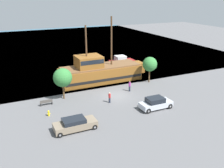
{
  "coord_description": "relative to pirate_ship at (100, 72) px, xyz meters",
  "views": [
    {
      "loc": [
        -15.41,
        -31.53,
        14.62
      ],
      "look_at": [
        0.25,
        2.0,
        1.2
      ],
      "focal_mm": 40.0,
      "sensor_mm": 36.0,
      "label": 1
    }
  ],
  "objects": [
    {
      "name": "parked_car_curb_mid",
      "position": [
        -8.99,
        -14.44,
        -1.04
      ],
      "size": [
        4.86,
        1.97,
        1.44
      ],
      "color": "#7F705B",
      "rests_on": "ground_plane"
    },
    {
      "name": "fire_hydrant",
      "position": [
        -11.02,
        -9.71,
        -1.36
      ],
      "size": [
        0.42,
        0.25,
        0.76
      ],
      "color": "yellow",
      "rests_on": "ground_plane"
    },
    {
      "name": "tree_row_east",
      "position": [
        -7.81,
        -5.04,
        1.49
      ],
      "size": [
        2.74,
        2.74,
        4.64
      ],
      "color": "brown",
      "rests_on": "ground_plane"
    },
    {
      "name": "water_surface",
      "position": [
        -0.34,
        36.68,
        -1.77
      ],
      "size": [
        80.0,
        80.0,
        0.0
      ],
      "primitive_type": "plane",
      "color": "#38667F",
      "rests_on": "ground"
    },
    {
      "name": "pedestrian_walking_far",
      "position": [
        -2.31,
        -9.22,
        -0.98
      ],
      "size": [
        0.32,
        0.32,
        1.56
      ],
      "color": "#232838",
      "rests_on": "ground_plane"
    },
    {
      "name": "parked_car_curb_front",
      "position": [
        2.49,
        -13.63,
        -0.97
      ],
      "size": [
        4.44,
        1.93,
        1.61
      ],
      "color": "#B7BCC6",
      "rests_on": "ground_plane"
    },
    {
      "name": "pirate_ship",
      "position": [
        0.0,
        0.0,
        0.0
      ],
      "size": [
        15.5,
        4.64,
        11.12
      ],
      "color": "brown",
      "rests_on": "water_surface"
    },
    {
      "name": "tree_row_mideast",
      "position": [
        7.59,
        -4.17,
        1.48
      ],
      "size": [
        2.49,
        2.49,
        4.51
      ],
      "color": "brown",
      "rests_on": "ground_plane"
    },
    {
      "name": "moored_boat_dockside",
      "position": [
        8.6,
        8.36,
        -1.06
      ],
      "size": [
        5.41,
        2.51,
        1.93
      ],
      "color": "maroon",
      "rests_on": "water_surface"
    },
    {
      "name": "ground_plane",
      "position": [
        -0.34,
        -7.32,
        -1.77
      ],
      "size": [
        160.0,
        160.0,
        0.0
      ],
      "primitive_type": "plane",
      "color": "#5B5B5E"
    },
    {
      "name": "bench_promenade_east",
      "position": [
        -10.64,
        -6.3,
        -1.33
      ],
      "size": [
        1.69,
        0.45,
        0.85
      ],
      "color": "#4C4742",
      "rests_on": "ground_plane"
    },
    {
      "name": "pedestrian_walking_near",
      "position": [
        2.41,
        -6.55,
        -0.89
      ],
      "size": [
        0.32,
        0.32,
        1.72
      ],
      "color": "#232838",
      "rests_on": "ground_plane"
    }
  ]
}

